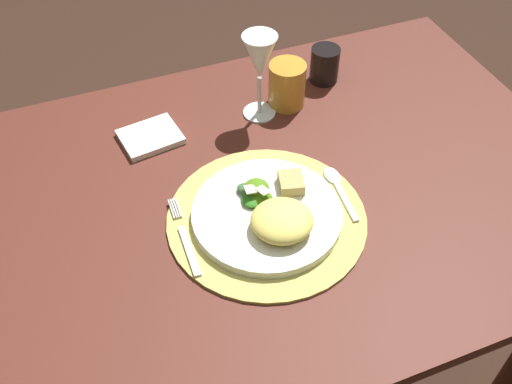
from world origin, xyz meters
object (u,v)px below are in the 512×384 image
fork (186,240)px  dining_table (246,256)px  dark_tumbler (325,65)px  napkin (150,137)px  spoon (336,183)px  amber_tumbler (287,85)px  wine_glass (260,60)px  dinner_plate (267,214)px

fork → dining_table: bearing=26.1°
fork → dark_tumbler: bearing=38.4°
fork → napkin: napkin is taller
spoon → amber_tumbler: amber_tumbler is taller
amber_tumbler → spoon: bearing=-92.7°
fork → amber_tumbler: bearing=42.7°
dining_table → spoon: spoon is taller
amber_tumbler → dark_tumbler: size_ratio=1.22×
napkin → wine_glass: size_ratio=0.62×
dining_table → napkin: napkin is taller
dinner_plate → fork: dinner_plate is taller
dinner_plate → amber_tumbler: size_ratio=2.72×
dinner_plate → amber_tumbler: (0.16, 0.28, 0.03)m
napkin → dark_tumbler: size_ratio=1.45×
dining_table → dark_tumbler: size_ratio=16.50×
dining_table → wine_glass: bearing=62.0°
fork → spoon: spoon is taller
napkin → dark_tumbler: dark_tumbler is taller
dining_table → amber_tumbler: size_ratio=13.55×
napkin → dark_tumbler: 0.40m
wine_glass → dark_tumbler: size_ratio=2.34×
dark_tumbler → wine_glass: bearing=-161.8°
dining_table → fork: bearing=-153.9°
napkin → spoon: bearing=-41.6°
napkin → amber_tumbler: bearing=1.3°
dining_table → dark_tumbler: 0.44m
spoon → dark_tumbler: 0.33m
dark_tumbler → spoon: bearing=-111.8°
napkin → amber_tumbler: (0.29, 0.01, 0.04)m
amber_tumbler → fork: bearing=-137.3°
dining_table → dinner_plate: dinner_plate is taller
dining_table → spoon: bearing=-13.4°
wine_glass → dark_tumbler: (0.17, 0.06, -0.09)m
spoon → dark_tumbler: (0.12, 0.30, 0.03)m
fork → amber_tumbler: size_ratio=1.83×
dining_table → napkin: 0.30m
dark_tumbler → fork: bearing=-141.6°
dining_table → dark_tumbler: bearing=43.0°
dining_table → dark_tumbler: (0.28, 0.26, 0.21)m
dining_table → fork: fork is taller
spoon → napkin: bearing=138.4°
wine_glass → dark_tumbler: bearing=18.2°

